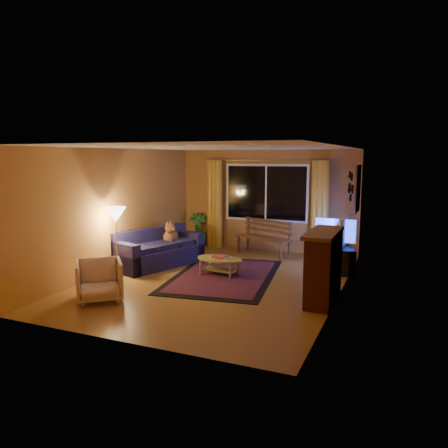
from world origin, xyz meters
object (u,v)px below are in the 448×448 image
at_px(armchair, 99,278).
at_px(tv_console, 339,257).
at_px(floor_lamp, 117,242).
at_px(sofa, 159,248).
at_px(bench, 263,247).
at_px(coffee_table, 220,267).

height_order(armchair, tv_console, armchair).
bearing_deg(tv_console, floor_lamp, -169.76).
relative_size(sofa, floor_lamp, 1.45).
bearing_deg(sofa, armchair, -63.24).
relative_size(floor_lamp, tv_console, 1.09).
bearing_deg(sofa, tv_console, 38.12).
relative_size(bench, tv_console, 1.15).
bearing_deg(sofa, coffee_table, 11.97).
distance_m(armchair, floor_lamp, 1.51).
xyz_separation_m(sofa, floor_lamp, (-0.33, -1.00, 0.28)).
height_order(bench, tv_console, tv_console).
relative_size(bench, coffee_table, 1.47).
bearing_deg(coffee_table, armchair, -119.42).
bearing_deg(coffee_table, bench, 82.64).
distance_m(bench, tv_console, 1.93).
height_order(floor_lamp, coffee_table, floor_lamp).
relative_size(floor_lamp, coffee_table, 1.40).
relative_size(coffee_table, tv_console, 0.78).
bearing_deg(armchair, coffee_table, 19.70).
bearing_deg(bench, floor_lamp, -104.49).
distance_m(bench, floor_lamp, 3.54).
bearing_deg(floor_lamp, bench, 53.13).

